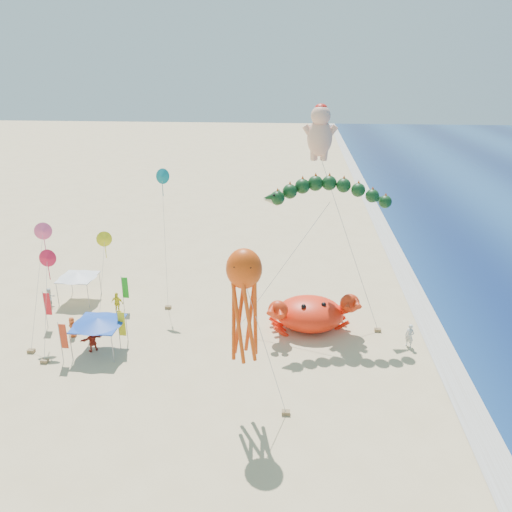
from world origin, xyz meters
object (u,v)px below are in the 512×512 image
Objects in this scene: cherub_kite at (320,131)px; octopus_kite at (244,297)px; dragon_kite at (328,196)px; canopy_blue at (98,321)px; crab_inflatable at (310,313)px; canopy_white at (78,275)px.

octopus_kite is (-4.39, -15.83, -7.29)m from cherub_kite.
dragon_kite is 3.36× the size of canopy_blue.
crab_inflatable is 0.61× the size of dragon_kite.
octopus_kite is 3.16× the size of canopy_white.
dragon_kite reaches higher than canopy_white.
dragon_kite reaches higher than octopus_kite.
cherub_kite is at bearing 5.55° from canopy_white.
canopy_blue is at bearing -159.80° from dragon_kite.
octopus_kite reaches higher than canopy_white.
octopus_kite is at bearing -113.38° from dragon_kite.
octopus_kite is at bearing -105.50° from cherub_kite.
canopy_blue is 1.09× the size of canopy_white.
cherub_kite reaches higher than crab_inflatable.
crab_inflatable is 14.54m from cherub_kite.
canopy_blue is at bearing -57.87° from canopy_white.
dragon_kite is 3.66× the size of canopy_white.
crab_inflatable reaches higher than canopy_white.
canopy_blue is 9.59m from canopy_white.
crab_inflatable is at bearing -128.14° from dragon_kite.
canopy_blue is (-16.47, -6.06, -8.17)m from dragon_kite.
cherub_kite is at bearing 86.00° from crab_inflatable.
cherub_kite is at bearing 74.50° from octopus_kite.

